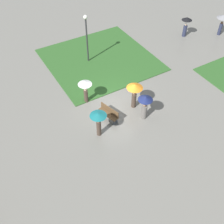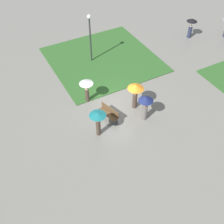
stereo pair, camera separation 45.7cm
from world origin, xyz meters
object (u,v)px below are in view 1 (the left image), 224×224
at_px(park_bench, 109,113).
at_px(lone_walker_far_path, 223,19).
at_px(crowd_person_teal, 98,119).
at_px(crowd_person_orange, 135,90).
at_px(lamp_post, 86,32).
at_px(lone_walker_mid_plaza, 186,23).
at_px(crowd_person_navy, 145,103).
at_px(crowd_person_white, 85,87).

xyz_separation_m(park_bench, lone_walker_far_path, (-4.24, 14.40, 1.05)).
xyz_separation_m(crowd_person_teal, crowd_person_orange, (-1.03, 3.25, 0.10)).
bearing_deg(lone_walker_far_path, park_bench, -31.93).
distance_m(lamp_post, lone_walker_mid_plaza, 9.66).
relative_size(park_bench, lone_walker_far_path, 0.83).
relative_size(park_bench, crowd_person_orange, 0.83).
height_order(crowd_person_orange, lone_walker_far_path, crowd_person_orange).
height_order(park_bench, crowd_person_teal, crowd_person_teal).
distance_m(park_bench, crowd_person_teal, 1.76).
xyz_separation_m(park_bench, crowd_person_orange, (-0.12, 2.04, 1.00)).
xyz_separation_m(crowd_person_navy, lone_walker_mid_plaza, (-6.81, 9.37, 0.00)).
distance_m(park_bench, lamp_post, 7.14).
bearing_deg(lamp_post, lone_walker_far_path, 79.58).
height_order(lamp_post, crowd_person_orange, lamp_post).
height_order(crowd_person_navy, lone_walker_far_path, lone_walker_far_path).
relative_size(park_bench, crowd_person_teal, 0.87).
height_order(park_bench, lone_walker_mid_plaza, lone_walker_mid_plaza).
xyz_separation_m(lone_walker_far_path, lone_walker_mid_plaza, (-1.45, -3.00, -0.24)).
bearing_deg(crowd_person_orange, crowd_person_teal, -20.70).
bearing_deg(park_bench, lamp_post, 147.95).
bearing_deg(crowd_person_teal, lone_walker_far_path, 162.53).
height_order(crowd_person_teal, lone_walker_far_path, lone_walker_far_path).
relative_size(crowd_person_navy, crowd_person_orange, 0.96).
xyz_separation_m(crowd_person_navy, lone_walker_far_path, (-5.35, 12.38, 0.24)).
xyz_separation_m(lamp_post, crowd_person_teal, (7.46, -3.07, -1.24)).
bearing_deg(crowd_person_teal, park_bench, -178.77).
relative_size(lamp_post, crowd_person_orange, 2.08).
xyz_separation_m(crowd_person_teal, crowd_person_white, (-3.12, 0.69, -0.02)).
xyz_separation_m(lamp_post, lone_walker_far_path, (2.30, 12.53, -1.10)).
relative_size(crowd_person_white, lone_walker_mid_plaza, 0.97).
relative_size(lamp_post, lone_walker_mid_plaza, 2.18).
bearing_deg(lone_walker_far_path, lamp_post, -58.76).
bearing_deg(lone_walker_mid_plaza, lone_walker_far_path, -3.08).
height_order(lamp_post, crowd_person_white, lamp_post).
relative_size(park_bench, crowd_person_navy, 0.86).
bearing_deg(crowd_person_orange, crowd_person_navy, 50.82).
distance_m(lamp_post, crowd_person_teal, 8.16).
xyz_separation_m(crowd_person_orange, lone_walker_mid_plaza, (-5.58, 9.35, -0.19)).
xyz_separation_m(park_bench, crowd_person_white, (-2.21, -0.52, 0.88)).
bearing_deg(lone_walker_far_path, crowd_person_teal, -30.07).
distance_m(park_bench, lone_walker_far_path, 15.05).
relative_size(crowd_person_navy, lone_walker_mid_plaza, 1.01).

